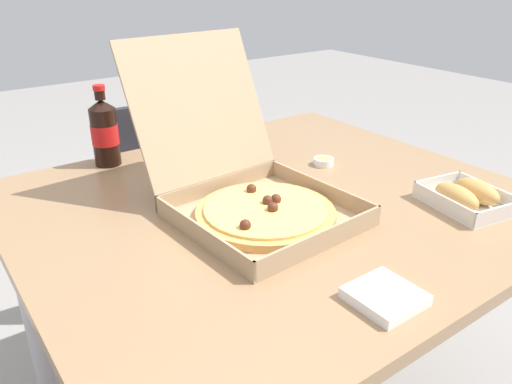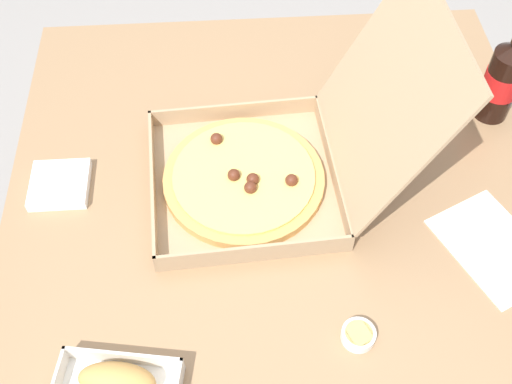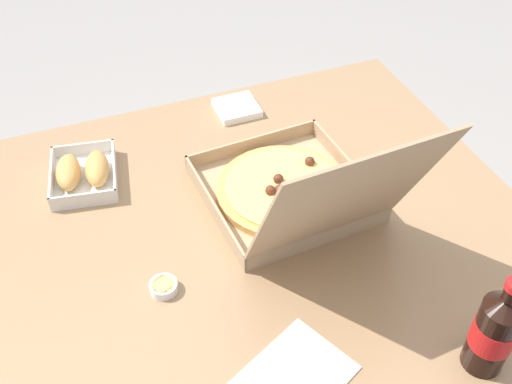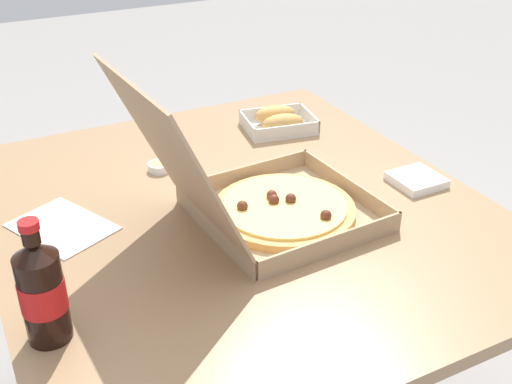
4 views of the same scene
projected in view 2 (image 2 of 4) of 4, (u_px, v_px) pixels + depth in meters
The scene contains 7 objects.
ground_plane at pixel (275, 365), 1.74m from camera, with size 10.00×10.00×0.00m, color gray.
dining_table at pixel (283, 237), 1.22m from camera, with size 1.18×1.05×0.73m.
pizza_box_open at pixel (268, 165), 1.17m from camera, with size 0.38×0.52×0.37m.
cola_bottle at pixel (503, 80), 1.25m from camera, with size 0.07×0.07×0.22m.
paper_menu at pixel (494, 247), 1.12m from camera, with size 0.21×0.15×0.00m, color white.
napkin_pile at pixel (60, 184), 1.19m from camera, with size 0.11×0.11×0.02m, color white.
dipping_sauce_cup at pixel (358, 335), 1.01m from camera, with size 0.06×0.06×0.02m.
Camera 2 is at (0.66, -0.10, 1.69)m, focal length 43.67 mm.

